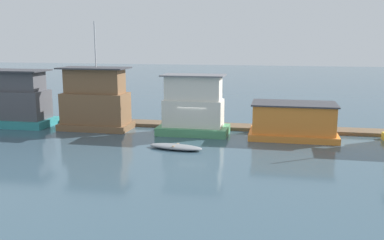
{
  "coord_description": "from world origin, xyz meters",
  "views": [
    {
      "loc": [
        7.05,
        -35.49,
        8.07
      ],
      "look_at": [
        0.0,
        -1.0,
        1.4
      ],
      "focal_mm": 40.0,
      "sensor_mm": 36.0,
      "label": 1
    }
  ],
  "objects_px": {
    "houseboat_green": "(193,108)",
    "dinghy_grey": "(176,147)",
    "houseboat_orange": "(293,121)",
    "houseboat_teal": "(13,101)",
    "houseboat_brown": "(95,102)"
  },
  "relations": [
    {
      "from": "houseboat_green",
      "to": "dinghy_grey",
      "type": "xyz_separation_m",
      "value": [
        -0.24,
        -5.51,
        -2.08
      ]
    },
    {
      "from": "houseboat_orange",
      "to": "dinghy_grey",
      "type": "bearing_deg",
      "value": -147.27
    },
    {
      "from": "houseboat_teal",
      "to": "houseboat_orange",
      "type": "relative_size",
      "value": 1.04
    },
    {
      "from": "houseboat_teal",
      "to": "houseboat_brown",
      "type": "xyz_separation_m",
      "value": [
        8.38,
        -0.06,
        0.17
      ]
    },
    {
      "from": "houseboat_brown",
      "to": "dinghy_grey",
      "type": "distance_m",
      "value": 10.7
    },
    {
      "from": "houseboat_green",
      "to": "dinghy_grey",
      "type": "distance_m",
      "value": 5.9
    },
    {
      "from": "houseboat_teal",
      "to": "houseboat_green",
      "type": "xyz_separation_m",
      "value": [
        17.43,
        -0.16,
        -0.07
      ]
    },
    {
      "from": "houseboat_green",
      "to": "houseboat_orange",
      "type": "distance_m",
      "value": 8.45
    },
    {
      "from": "houseboat_brown",
      "to": "houseboat_orange",
      "type": "distance_m",
      "value": 17.49
    },
    {
      "from": "houseboat_teal",
      "to": "houseboat_brown",
      "type": "bearing_deg",
      "value": -0.41
    },
    {
      "from": "houseboat_brown",
      "to": "houseboat_green",
      "type": "relative_size",
      "value": 1.59
    },
    {
      "from": "houseboat_brown",
      "to": "houseboat_green",
      "type": "bearing_deg",
      "value": -0.66
    },
    {
      "from": "houseboat_green",
      "to": "dinghy_grey",
      "type": "bearing_deg",
      "value": -92.52
    },
    {
      "from": "houseboat_teal",
      "to": "dinghy_grey",
      "type": "bearing_deg",
      "value": -18.28
    },
    {
      "from": "houseboat_orange",
      "to": "houseboat_teal",
      "type": "bearing_deg",
      "value": 179.74
    }
  ]
}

